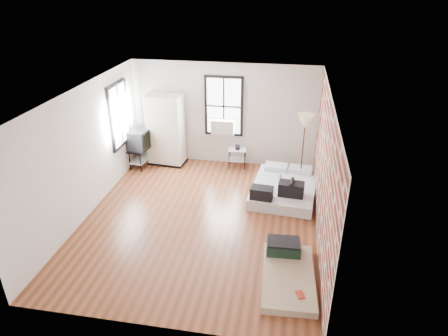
% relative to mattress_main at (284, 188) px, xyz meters
% --- Properties ---
extents(ground, '(6.00, 6.00, 0.00)m').
position_rel_mattress_main_xyz_m(ground, '(-1.74, -1.41, -0.17)').
color(ground, '#562D16').
rests_on(ground, ground).
extents(room_shell, '(5.02, 6.02, 2.80)m').
position_rel_mattress_main_xyz_m(room_shell, '(-1.51, -1.05, 1.56)').
color(room_shell, silver).
rests_on(room_shell, ground).
extents(mattress_main, '(1.63, 2.11, 0.64)m').
position_rel_mattress_main_xyz_m(mattress_main, '(0.00, 0.00, 0.00)').
color(mattress_main, white).
rests_on(mattress_main, ground).
extents(mattress_bare, '(0.98, 1.74, 0.37)m').
position_rel_mattress_main_xyz_m(mattress_bare, '(0.18, -2.87, -0.06)').
color(mattress_bare, '#BEAE89').
rests_on(mattress_bare, ground).
extents(wardrobe, '(1.04, 0.65, 1.96)m').
position_rel_mattress_main_xyz_m(wardrobe, '(-3.30, 1.24, 0.80)').
color(wardrobe, black).
rests_on(wardrobe, ground).
extents(side_table, '(0.51, 0.42, 0.64)m').
position_rel_mattress_main_xyz_m(side_table, '(-1.32, 1.31, 0.25)').
color(side_table, black).
rests_on(side_table, ground).
extents(floor_lamp, '(0.39, 0.39, 1.83)m').
position_rel_mattress_main_xyz_m(floor_lamp, '(0.39, 0.70, 1.40)').
color(floor_lamp, black).
rests_on(floor_lamp, ground).
extents(tv_stand, '(0.61, 0.81, 1.07)m').
position_rel_mattress_main_xyz_m(tv_stand, '(-3.96, 0.91, 0.60)').
color(tv_stand, black).
rests_on(tv_stand, ground).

